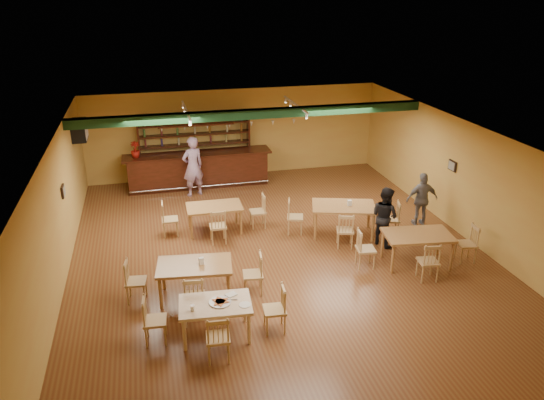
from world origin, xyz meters
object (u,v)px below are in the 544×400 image
object	(u,v)px
dining_table_b	(343,220)
patron_bar	(193,166)
dining_table_d	(416,249)
dining_table_a	(215,218)
patron_right_a	(385,216)
bar_counter	(198,169)
near_table	(216,319)
dining_table_c	(195,281)

from	to	relation	value
dining_table_b	patron_bar	size ratio (longest dim) A/B	0.86
patron_bar	dining_table_b	bearing A→B (deg)	112.68
dining_table_d	patron_bar	distance (m)	7.41
dining_table_a	patron_bar	size ratio (longest dim) A/B	0.77
dining_table_a	patron_right_a	size ratio (longest dim) A/B	0.95
bar_counter	dining_table_a	bearing A→B (deg)	-89.57
dining_table_d	patron_right_a	distance (m)	1.26
near_table	patron_bar	world-z (taller)	patron_bar
dining_table_a	bar_counter	bearing A→B (deg)	91.50
bar_counter	patron_right_a	bearing A→B (deg)	-52.59
dining_table_c	patron_bar	world-z (taller)	patron_bar
patron_right_a	bar_counter	bearing A→B (deg)	14.29
near_table	dining_table_a	bearing A→B (deg)	87.02
dining_table_a	patron_bar	world-z (taller)	patron_bar
near_table	patron_bar	xyz separation A→B (m)	(0.35, 7.35, 0.60)
bar_counter	patron_bar	bearing A→B (deg)	-106.46
dining_table_c	patron_right_a	bearing A→B (deg)	22.37
dining_table_a	dining_table_c	world-z (taller)	dining_table_c
bar_counter	dining_table_c	xyz separation A→B (m)	(-0.83, -6.73, -0.18)
bar_counter	dining_table_d	size ratio (longest dim) A/B	3.06
dining_table_b	dining_table_c	world-z (taller)	dining_table_b
patron_right_a	dining_table_c	bearing A→B (deg)	82.09
dining_table_a	patron_bar	distance (m)	2.85
bar_counter	dining_table_a	world-z (taller)	bar_counter
dining_table_a	near_table	distance (m)	4.62
dining_table_b	near_table	bearing A→B (deg)	-120.69
dining_table_c	patron_bar	distance (m)	5.96
dining_table_c	patron_right_a	size ratio (longest dim) A/B	1.00
dining_table_d	bar_counter	bearing A→B (deg)	131.87
dining_table_a	patron_right_a	distance (m)	4.48
bar_counter	dining_table_b	distance (m)	5.67
dining_table_a	near_table	bearing A→B (deg)	-96.68
dining_table_c	patron_right_a	xyz separation A→B (m)	(4.95, 1.35, 0.39)
dining_table_b	patron_right_a	world-z (taller)	patron_right_a
dining_table_a	dining_table_d	distance (m)	5.29
bar_counter	dining_table_c	distance (m)	6.79
near_table	patron_right_a	world-z (taller)	patron_right_a
bar_counter	dining_table_d	bearing A→B (deg)	-55.95
patron_right_a	near_table	bearing A→B (deg)	97.49
patron_bar	patron_right_a	size ratio (longest dim) A/B	1.24
dining_table_b	near_table	world-z (taller)	dining_table_b
dining_table_d	patron_bar	bearing A→B (deg)	137.03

